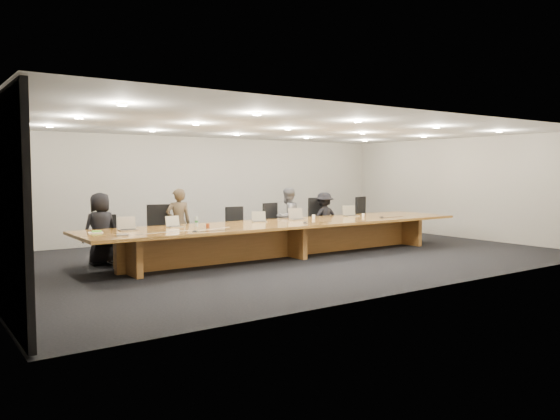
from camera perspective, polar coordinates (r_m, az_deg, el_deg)
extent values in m
plane|color=black|center=(12.05, 0.82, -4.83)|extent=(12.00, 12.00, 0.00)
cube|color=silver|center=(15.33, -7.95, 2.28)|extent=(12.00, 0.02, 2.80)
cube|color=#915A1F|center=(11.96, 0.82, -1.42)|extent=(9.00, 1.80, 0.06)
cube|color=brown|center=(12.00, 0.82, -3.20)|extent=(7.65, 0.15, 0.69)
cube|color=brown|center=(10.34, -15.65, -4.52)|extent=(0.12, 1.26, 0.69)
cube|color=brown|center=(12.00, 0.82, -3.20)|extent=(0.12, 1.26, 0.69)
cube|color=brown|center=(14.39, 12.55, -2.10)|extent=(0.12, 1.26, 0.69)
imported|color=black|center=(11.45, -18.25, -1.85)|extent=(0.77, 0.57, 1.44)
imported|color=#3E3222|center=(12.02, -10.57, -1.33)|extent=(0.60, 0.45, 1.50)
imported|color=slate|center=(13.40, 0.80, -0.78)|extent=(0.82, 0.70, 1.47)
imported|color=black|center=(14.14, 4.64, -0.83)|extent=(0.90, 0.58, 1.33)
cylinder|color=#B2C3BD|center=(11.13, -8.73, -1.19)|extent=(0.07, 0.07, 0.20)
cylinder|color=maroon|center=(10.83, -7.56, -1.63)|extent=(0.09, 0.09, 0.09)
cone|color=white|center=(12.84, 3.53, -0.70)|extent=(0.08, 0.08, 0.10)
cone|color=white|center=(13.56, 8.68, -0.53)|extent=(0.07, 0.07, 0.08)
cube|color=white|center=(10.39, -18.72, -2.24)|extent=(0.28, 0.24, 0.01)
cube|color=#6CC935|center=(10.38, -18.61, -2.14)|extent=(0.18, 0.12, 0.03)
cube|color=#A0A0A5|center=(9.80, -16.13, -2.52)|extent=(0.22, 0.19, 0.03)
cone|color=black|center=(10.13, -8.88, -2.20)|extent=(0.12, 0.12, 0.03)
cone|color=black|center=(11.72, 2.64, -1.32)|extent=(0.13, 0.13, 0.03)
cone|color=black|center=(13.34, 10.58, -0.73)|extent=(0.13, 0.13, 0.03)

